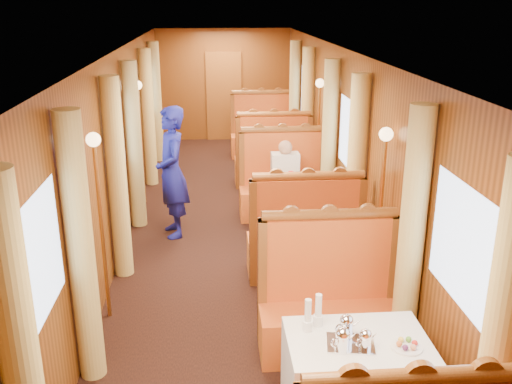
{
  "coord_description": "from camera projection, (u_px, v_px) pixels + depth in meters",
  "views": [
    {
      "loc": [
        -0.29,
        -7.06,
        3.14
      ],
      "look_at": [
        0.19,
        -0.96,
        1.05
      ],
      "focal_mm": 40.0,
      "sensor_mm": 36.0,
      "label": 1
    }
  ],
  "objects": [
    {
      "name": "floor",
      "position": [
        236.0,
        243.0,
        7.69
      ],
      "size": [
        3.0,
        12.0,
        0.01
      ],
      "primitive_type": null,
      "color": "black",
      "rests_on": "ground"
    },
    {
      "name": "ceiling",
      "position": [
        234.0,
        53.0,
        6.88
      ],
      "size": [
        3.0,
        12.0,
        0.01
      ],
      "primitive_type": null,
      "rotation": [
        3.14,
        0.0,
        0.0
      ],
      "color": "silver",
      "rests_on": "wall_left"
    },
    {
      "name": "wall_far",
      "position": [
        224.0,
        85.0,
        12.95
      ],
      "size": [
        3.0,
        0.01,
        2.5
      ],
      "primitive_type": null,
      "rotation": [
        1.57,
        0.0,
        0.0
      ],
      "color": "brown",
      "rests_on": "floor"
    },
    {
      "name": "wall_left",
      "position": [
        116.0,
        156.0,
        7.18
      ],
      "size": [
        0.01,
        12.0,
        2.5
      ],
      "primitive_type": null,
      "rotation": [
        1.57,
        0.0,
        1.57
      ],
      "color": "brown",
      "rests_on": "floor"
    },
    {
      "name": "wall_right",
      "position": [
        351.0,
        151.0,
        7.4
      ],
      "size": [
        0.01,
        12.0,
        2.5
      ],
      "primitive_type": null,
      "rotation": [
        1.57,
        0.0,
        -1.57
      ],
      "color": "brown",
      "rests_on": "floor"
    },
    {
      "name": "doorway_far",
      "position": [
        224.0,
        96.0,
        13.0
      ],
      "size": [
        0.8,
        0.04,
        2.0
      ],
      "primitive_type": "cube",
      "color": "brown",
      "rests_on": "floor"
    },
    {
      "name": "table_near",
      "position": [
        355.0,
        382.0,
        4.33
      ],
      "size": [
        1.05,
        0.72,
        0.75
      ],
      "primitive_type": "cube",
      "color": "white",
      "rests_on": "floor"
    },
    {
      "name": "banquette_near_aft",
      "position": [
        329.0,
        308.0,
        5.27
      ],
      "size": [
        1.3,
        0.55,
        1.34
      ],
      "color": "#BA3114",
      "rests_on": "floor"
    },
    {
      "name": "table_mid",
      "position": [
        292.0,
        215.0,
        7.63
      ],
      "size": [
        1.05,
        0.72,
        0.75
      ],
      "primitive_type": "cube",
      "color": "white",
      "rests_on": "floor"
    },
    {
      "name": "banquette_mid_fwd",
      "position": [
        304.0,
        243.0,
        6.65
      ],
      "size": [
        1.3,
        0.55,
        1.34
      ],
      "color": "#BA3114",
      "rests_on": "floor"
    },
    {
      "name": "banquette_mid_aft",
      "position": [
        283.0,
        188.0,
        8.57
      ],
      "size": [
        1.3,
        0.55,
        1.34
      ],
      "color": "#BA3114",
      "rests_on": "floor"
    },
    {
      "name": "table_far",
      "position": [
        267.0,
        150.0,
        10.93
      ],
      "size": [
        1.05,
        0.72,
        0.75
      ],
      "primitive_type": "cube",
      "color": "white",
      "rests_on": "floor"
    },
    {
      "name": "banquette_far_fwd",
      "position": [
        272.0,
        161.0,
        9.96
      ],
      "size": [
        1.3,
        0.55,
        1.34
      ],
      "color": "#BA3114",
      "rests_on": "floor"
    },
    {
      "name": "banquette_far_aft",
      "position": [
        262.0,
        135.0,
        11.87
      ],
      "size": [
        1.3,
        0.55,
        1.34
      ],
      "color": "#BA3114",
      "rests_on": "floor"
    },
    {
      "name": "tea_tray",
      "position": [
        350.0,
        344.0,
        4.14
      ],
      "size": [
        0.38,
        0.31,
        0.01
      ],
      "primitive_type": "cube",
      "rotation": [
        0.0,
        0.0,
        -0.17
      ],
      "color": "silver",
      "rests_on": "table_near"
    },
    {
      "name": "teapot_left",
      "position": [
        343.0,
        342.0,
        4.04
      ],
      "size": [
        0.21,
        0.18,
        0.14
      ],
      "primitive_type": null,
      "rotation": [
        0.0,
        0.0,
        0.35
      ],
      "color": "silver",
      "rests_on": "tea_tray"
    },
    {
      "name": "teapot_right",
      "position": [
        365.0,
        342.0,
        4.06
      ],
      "size": [
        0.18,
        0.16,
        0.12
      ],
      "primitive_type": null,
      "rotation": [
        0.0,
        0.0,
        0.41
      ],
      "color": "silver",
      "rests_on": "tea_tray"
    },
    {
      "name": "teapot_back",
      "position": [
        346.0,
        329.0,
        4.21
      ],
      "size": [
        0.2,
        0.17,
        0.14
      ],
      "primitive_type": null,
      "rotation": [
        0.0,
        0.0,
        0.27
      ],
      "color": "silver",
      "rests_on": "tea_tray"
    },
    {
      "name": "fruit_plate",
      "position": [
        407.0,
        346.0,
        4.1
      ],
      "size": [
        0.23,
        0.23,
        0.05
      ],
      "rotation": [
        0.0,
        0.0,
        0.16
      ],
      "color": "white",
      "rests_on": "table_near"
    },
    {
      "name": "cup_inboard",
      "position": [
        308.0,
        318.0,
        4.28
      ],
      "size": [
        0.08,
        0.08,
        0.26
      ],
      "rotation": [
        0.0,
        0.0,
        -0.32
      ],
      "color": "white",
      "rests_on": "table_near"
    },
    {
      "name": "cup_outboard",
      "position": [
        318.0,
        313.0,
        4.35
      ],
      "size": [
        0.08,
        0.08,
        0.26
      ],
      "rotation": [
        0.0,
        0.0,
        0.41
      ],
      "color": "white",
      "rests_on": "table_near"
    },
    {
      "name": "rose_vase_mid",
      "position": [
        291.0,
        176.0,
        7.44
      ],
      "size": [
        0.06,
        0.06,
        0.36
      ],
      "rotation": [
        0.0,
        0.0,
        -0.33
      ],
      "color": "silver",
      "rests_on": "table_mid"
    },
    {
      "name": "rose_vase_far",
      "position": [
        266.0,
        121.0,
        10.75
      ],
      "size": [
        0.06,
        0.06,
        0.36
      ],
      "rotation": [
        0.0,
        0.0,
        -0.12
      ],
      "color": "silver",
      "rests_on": "table_far"
    },
    {
      "name": "window_left_near",
      "position": [
        36.0,
        264.0,
        3.81
      ],
      "size": [
        0.01,
        1.2,
        0.9
      ],
      "primitive_type": null,
      "rotation": [
        1.57,
        0.0,
        1.57
      ],
      "color": "#95ADCF",
      "rests_on": "wall_left"
    },
    {
      "name": "curtain_left_near_a",
      "position": [
        22.0,
        370.0,
        3.17
      ],
      "size": [
        0.22,
        0.22,
        2.35
      ],
      "primitive_type": "cylinder",
      "color": "#D6C26D",
      "rests_on": "floor"
    },
    {
      "name": "curtain_left_near_b",
      "position": [
        81.0,
        252.0,
        4.65
      ],
      "size": [
        0.22,
        0.22,
        2.35
      ],
      "primitive_type": "cylinder",
      "color": "#D6C26D",
      "rests_on": "floor"
    },
    {
      "name": "window_right_near",
      "position": [
        466.0,
        249.0,
        4.03
      ],
      "size": [
        0.01,
        1.2,
        0.9
      ],
      "primitive_type": null,
      "rotation": [
        1.57,
        0.0,
        -1.57
      ],
      "color": "#95ADCF",
      "rests_on": "wall_right"
    },
    {
      "name": "curtain_right_near_a",
      "position": [
        499.0,
        347.0,
        3.38
      ],
      "size": [
        0.22,
        0.22,
        2.35
      ],
      "primitive_type": "cylinder",
      "color": "#D6C26D",
      "rests_on": "floor"
    },
    {
      "name": "curtain_right_near_b",
      "position": [
        411.0,
        241.0,
        4.85
      ],
      "size": [
        0.22,
        0.22,
        2.35
      ],
      "primitive_type": "cylinder",
      "color": "#D6C26D",
      "rests_on": "floor"
    },
    {
      "name": "window_left_mid",
      "position": [
        116.0,
        140.0,
        7.11
      ],
      "size": [
        0.01,
        1.2,
        0.9
      ],
      "primitive_type": null,
      "rotation": [
        1.57,
        0.0,
        1.57
      ],
      "color": "#95ADCF",
      "rests_on": "wall_left"
    },
    {
      "name": "curtain_left_mid_a",
      "position": [
        117.0,
        180.0,
        6.48
      ],
      "size": [
        0.22,
        0.22,
        2.35
      ],
      "primitive_type": "cylinder",
      "color": "#D6C26D",
      "rests_on": "floor"
    },
    {
      "name": "curtain_left_mid_b",
      "position": [
        134.0,
        146.0,
        7.95
      ],
      "size": [
        0.22,
        0.22,
        2.35
      ],
      "primitive_type": "cylinder",
      "color": "#D6C26D",
      "rests_on": "floor"
    },
    {
      "name": "window_right_mid",
      "position": [
        350.0,
        136.0,
        7.33
      ],
      "size": [
        0.01,
        1.2,
        0.9
      ],
      "primitive_type": null,
      "rotation": [
        1.57,
        0.0,
        -1.57
      ],
      "color": "#95ADCF",
      "rests_on": "wall_right"
    },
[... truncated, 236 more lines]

